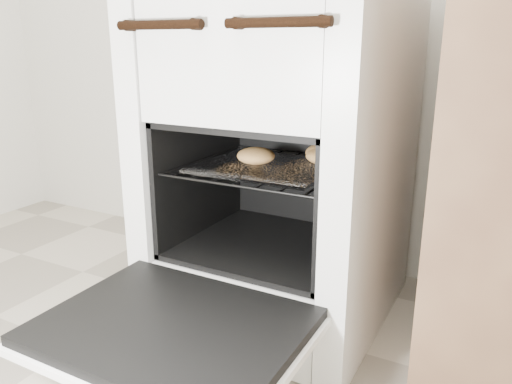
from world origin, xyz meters
TOP-DOWN VIEW (x-y plane):
  - stove at (0.07, 1.15)m, footprint 0.62×0.69m
  - oven_door at (0.07, 0.63)m, footprint 0.56×0.44m
  - oven_rack at (0.07, 1.08)m, footprint 0.45×0.44m
  - foil_sheet at (0.07, 1.06)m, footprint 0.35×0.31m
  - baked_rolls at (0.14, 1.13)m, footprint 0.31×0.24m

SIDE VIEW (x-z plane):
  - oven_door at x=0.07m, z-range 0.19..0.23m
  - oven_rack at x=0.07m, z-range 0.46..0.47m
  - stove at x=0.07m, z-range -0.01..0.95m
  - foil_sheet at x=0.07m, z-range 0.47..0.48m
  - baked_rolls at x=0.14m, z-range 0.47..0.52m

